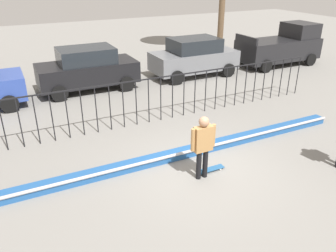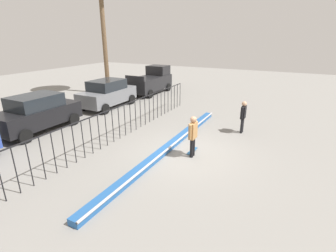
% 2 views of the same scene
% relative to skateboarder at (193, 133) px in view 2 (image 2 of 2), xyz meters
% --- Properties ---
extents(ground_plane, '(60.00, 60.00, 0.00)m').
position_rel_skateboarder_xyz_m(ground_plane, '(0.18, 0.29, -1.04)').
color(ground_plane, gray).
extents(bowl_coping_ledge, '(11.00, 0.40, 0.27)m').
position_rel_skateboarder_xyz_m(bowl_coping_ledge, '(0.18, 1.18, -0.92)').
color(bowl_coping_ledge, '#235699').
rests_on(bowl_coping_ledge, ground).
extents(perimeter_fence, '(14.04, 0.04, 1.62)m').
position_rel_skateboarder_xyz_m(perimeter_fence, '(0.18, 3.87, -0.03)').
color(perimeter_fence, black).
rests_on(perimeter_fence, ground).
extents(skateboarder, '(0.70, 0.26, 1.74)m').
position_rel_skateboarder_xyz_m(skateboarder, '(0.00, 0.00, 0.00)').
color(skateboarder, black).
rests_on(skateboarder, ground).
extents(skateboard, '(0.80, 0.20, 0.07)m').
position_rel_skateboarder_xyz_m(skateboard, '(0.38, 0.15, -0.98)').
color(skateboard, '#26598C').
rests_on(skateboard, ground).
extents(camera_operator, '(0.67, 0.25, 1.66)m').
position_rel_skateboarder_xyz_m(camera_operator, '(3.74, -1.24, -0.05)').
color(camera_operator, black).
rests_on(camera_operator, ground).
extents(parked_car_black, '(4.30, 2.12, 1.90)m').
position_rel_skateboarder_xyz_m(parked_car_black, '(-0.83, 8.38, -0.07)').
color(parked_car_black, black).
rests_on(parked_car_black, ground).
extents(parked_car_gray, '(4.30, 2.12, 1.90)m').
position_rel_skateboarder_xyz_m(parked_car_gray, '(4.53, 8.21, -0.07)').
color(parked_car_gray, slate).
rests_on(parked_car_gray, ground).
extents(pickup_truck, '(4.70, 2.12, 2.24)m').
position_rel_skateboarder_xyz_m(pickup_truck, '(10.05, 7.96, -0.01)').
color(pickup_truck, black).
rests_on(pickup_truck, ground).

